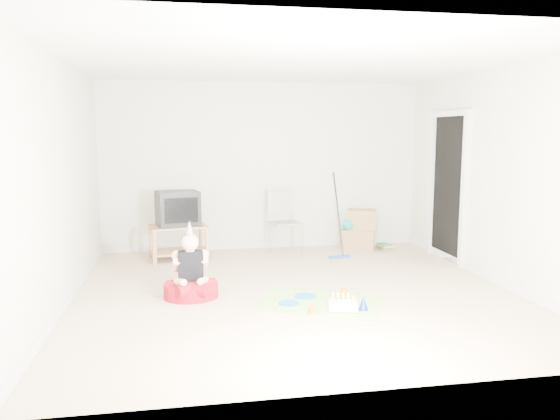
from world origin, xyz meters
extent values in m
plane|color=#C8AE8F|center=(0.00, 0.00, 0.00)|extent=(5.00, 5.00, 0.00)
cube|color=black|center=(2.48, 1.20, 1.02)|extent=(0.02, 0.90, 2.05)
cube|color=#A26C49|center=(-1.33, 1.88, 0.48)|extent=(0.87, 0.63, 0.03)
cube|color=#A26C49|center=(-1.33, 1.88, 0.12)|extent=(0.87, 0.63, 0.03)
cube|color=#A26C49|center=(-1.66, 1.60, 0.25)|extent=(0.06, 0.06, 0.50)
cube|color=#A26C49|center=(-0.93, 1.73, 0.25)|extent=(0.06, 0.06, 0.50)
cube|color=#A26C49|center=(-1.73, 2.03, 0.25)|extent=(0.06, 0.06, 0.50)
cube|color=#A26C49|center=(-1.00, 2.16, 0.25)|extent=(0.06, 0.06, 0.50)
cube|color=black|center=(-1.33, 1.88, 0.75)|extent=(0.66, 0.59, 0.50)
cube|color=#9C9CA2|center=(0.26, 1.98, 0.47)|extent=(0.52, 0.50, 0.03)
cylinder|color=#9C9CA2|center=(0.06, 1.94, 0.49)|extent=(0.02, 0.02, 0.98)
cylinder|color=#9C9CA2|center=(0.45, 2.02, 0.49)|extent=(0.02, 0.02, 0.98)
cube|color=#987249|center=(1.45, 2.10, 0.16)|extent=(0.60, 0.53, 0.32)
cube|color=#987249|center=(1.50, 2.11, 0.48)|extent=(0.52, 0.46, 0.30)
ellipsoid|color=#0C8A7F|center=(1.28, 2.04, 0.41)|extent=(0.22, 0.15, 0.17)
cube|color=#2456B4|center=(0.99, 1.55, 0.02)|extent=(0.32, 0.15, 0.03)
cylinder|color=black|center=(0.99, 1.55, 0.63)|extent=(0.09, 0.41, 1.21)
cube|color=#2A8044|center=(1.84, 1.99, 0.01)|extent=(0.19, 0.24, 0.03)
cube|color=#B13126|center=(1.84, 1.99, 0.04)|extent=(0.19, 0.24, 0.02)
cube|color=#BFBF87|center=(1.84, 1.99, 0.07)|extent=(0.20, 0.25, 0.03)
cube|color=#2A8044|center=(1.84, 1.99, 0.09)|extent=(0.21, 0.25, 0.02)
cylinder|color=maroon|center=(-1.18, -0.03, 0.08)|extent=(0.63, 0.63, 0.16)
cube|color=black|center=(-1.18, -0.03, 0.35)|extent=(0.28, 0.17, 0.36)
sphere|color=#FFC7AA|center=(-1.18, -0.03, 0.63)|extent=(0.20, 0.20, 0.19)
cone|color=silver|center=(-1.18, -0.03, 0.79)|extent=(0.10, 0.10, 0.15)
cube|color=#F934A1|center=(0.20, -0.48, 0.00)|extent=(1.56, 1.40, 0.01)
cube|color=white|center=(0.36, -0.75, 0.05)|extent=(0.34, 0.30, 0.08)
cube|color=#3BA75F|center=(0.36, -0.75, 0.01)|extent=(0.34, 0.30, 0.01)
cylinder|color=beige|center=(0.25, -0.77, 0.12)|extent=(0.01, 0.01, 0.06)
cylinder|color=beige|center=(0.30, -0.78, 0.12)|extent=(0.01, 0.01, 0.06)
cylinder|color=beige|center=(0.35, -0.79, 0.12)|extent=(0.01, 0.01, 0.06)
cylinder|color=beige|center=(0.40, -0.80, 0.12)|extent=(0.01, 0.01, 0.06)
cylinder|color=beige|center=(0.45, -0.82, 0.12)|extent=(0.01, 0.01, 0.06)
cylinder|color=beige|center=(0.27, -0.67, 0.12)|extent=(0.01, 0.01, 0.06)
cylinder|color=beige|center=(0.32, -0.69, 0.12)|extent=(0.01, 0.01, 0.06)
cylinder|color=beige|center=(0.37, -0.70, 0.12)|extent=(0.01, 0.01, 0.06)
cylinder|color=beige|center=(0.42, -0.71, 0.12)|extent=(0.01, 0.01, 0.06)
cylinder|color=blue|center=(0.07, -0.25, 0.01)|extent=(0.31, 0.31, 0.01)
cylinder|color=blue|center=(-0.15, -0.46, 0.01)|extent=(0.27, 0.27, 0.01)
cylinder|color=orange|center=(0.52, -0.27, 0.05)|extent=(0.10, 0.10, 0.08)
cylinder|color=orange|center=(0.02, -0.83, 0.05)|extent=(0.10, 0.10, 0.08)
cone|color=#192FB4|center=(0.57, -0.79, 0.08)|extent=(0.13, 0.13, 0.15)
camera|label=1|loc=(-1.22, -5.99, 1.82)|focal=35.00mm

